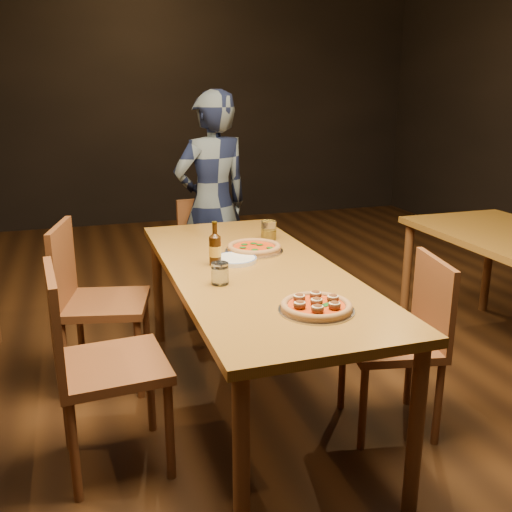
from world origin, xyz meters
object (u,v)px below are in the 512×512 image
object	(u,v)px
chair_end	(213,256)
chair_main_sw	(105,302)
pizza_margherita	(254,248)
beer_bottle	(215,250)
chair_main_e	(391,342)
amber_glass	(269,230)
pizza_meatball	(316,306)
diner	(212,205)
plate_stack	(235,260)
table_main	(253,281)
water_glass	(220,273)
chair_main_nw	(112,364)

from	to	relation	value
chair_end	chair_main_sw	bearing A→B (deg)	-141.13
pizza_margherita	beer_bottle	xyz separation A→B (m)	(-0.26, -0.17, 0.06)
pizza_margherita	chair_main_e	bearing A→B (deg)	-54.27
beer_bottle	amber_glass	bearing A→B (deg)	43.28
pizza_meatball	diner	world-z (taller)	diner
amber_glass	diner	bearing A→B (deg)	97.65
plate_stack	diner	world-z (taller)	diner
table_main	beer_bottle	world-z (taller)	beer_bottle
pizza_margherita	amber_glass	world-z (taller)	amber_glass
plate_stack	beer_bottle	world-z (taller)	beer_bottle
beer_bottle	diner	world-z (taller)	diner
water_glass	diner	xyz separation A→B (m)	(0.35, 1.55, -0.00)
chair_main_nw	beer_bottle	size ratio (longest dim) A/B	4.46
water_glass	chair_end	bearing A→B (deg)	77.57
chair_main_sw	chair_end	distance (m)	1.16
chair_main_sw	plate_stack	xyz separation A→B (m)	(0.63, -0.36, 0.28)
water_glass	amber_glass	bearing A→B (deg)	55.56
chair_main_nw	pizza_meatball	bearing A→B (deg)	-118.06
chair_main_e	amber_glass	distance (m)	0.99
chair_main_sw	plate_stack	bearing A→B (deg)	-106.78
chair_main_sw	pizza_margherita	xyz separation A→B (m)	(0.78, -0.21, 0.29)
table_main	chair_main_e	size ratio (longest dim) A/B	2.27
pizza_meatball	chair_main_nw	bearing A→B (deg)	156.06
chair_end	amber_glass	bearing A→B (deg)	-87.74
chair_main_nw	chair_main_e	distance (m)	1.27
chair_main_sw	pizza_margherita	bearing A→B (deg)	-92.04
table_main	plate_stack	world-z (taller)	plate_stack
plate_stack	chair_main_nw	bearing A→B (deg)	-148.76
beer_bottle	table_main	bearing A→B (deg)	-29.14
plate_stack	pizza_margherita	bearing A→B (deg)	45.11
diner	chair_main_sw	bearing A→B (deg)	32.23
pizza_margherita	amber_glass	size ratio (longest dim) A/B	2.82
pizza_margherita	water_glass	xyz separation A→B (m)	(-0.31, -0.46, 0.03)
chair_end	diner	distance (m)	0.37
chair_main_sw	chair_main_e	distance (m)	1.52
pizza_margherita	amber_glass	xyz separation A→B (m)	(0.16, 0.21, 0.04)
chair_main_e	pizza_meatball	size ratio (longest dim) A/B	2.95
amber_glass	water_glass	bearing A→B (deg)	-124.44
chair_main_sw	pizza_meatball	distance (m)	1.37
chair_main_e	chair_end	world-z (taller)	chair_main_e
plate_stack	amber_glass	size ratio (longest dim) A/B	2.02
pizza_meatball	pizza_margherita	bearing A→B (deg)	88.14
table_main	chair_end	world-z (taller)	chair_end
plate_stack	chair_end	bearing A→B (deg)	81.63
chair_end	amber_glass	distance (m)	0.92
chair_end	pizza_meatball	world-z (taller)	chair_end
chair_main_e	amber_glass	world-z (taller)	chair_main_e
amber_glass	chair_main_nw	bearing A→B (deg)	-141.57
chair_main_e	plate_stack	xyz separation A→B (m)	(-0.62, 0.50, 0.32)
table_main	diner	world-z (taller)	diner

